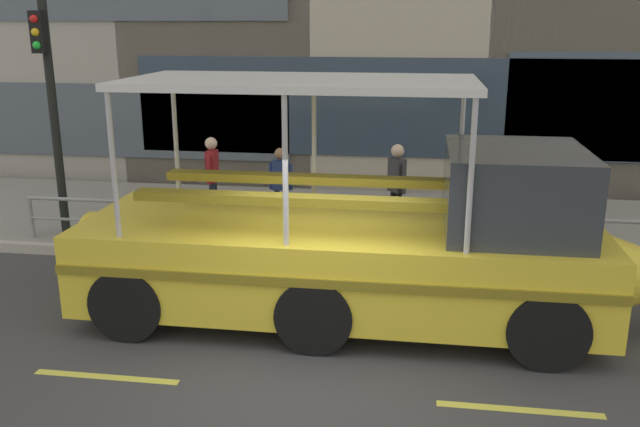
{
  "coord_description": "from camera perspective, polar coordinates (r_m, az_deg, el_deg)",
  "views": [
    {
      "loc": [
        1.2,
        -7.75,
        4.1
      ],
      "look_at": [
        -0.25,
        1.97,
        1.3
      ],
      "focal_mm": 37.98,
      "sensor_mm": 36.0,
      "label": 1
    }
  ],
  "objects": [
    {
      "name": "pedestrian_mid_right",
      "position": [
        13.01,
        -3.33,
        2.77
      ],
      "size": [
        0.46,
        0.22,
        1.61
      ],
      "color": "#1E2338",
      "rests_on": "sidewalk"
    },
    {
      "name": "duck_tour_boat",
      "position": [
        9.47,
        4.75,
        -2.75
      ],
      "size": [
        8.93,
        2.61,
        3.37
      ],
      "color": "yellow",
      "rests_on": "ground_plane"
    },
    {
      "name": "pedestrian_near_stern",
      "position": [
        13.5,
        -9.06,
        3.45
      ],
      "size": [
        0.24,
        0.51,
        1.75
      ],
      "color": "#1E2338",
      "rests_on": "sidewalk"
    },
    {
      "name": "ground_plane",
      "position": [
        8.85,
        -0.27,
        -11.71
      ],
      "size": [
        120.0,
        120.0,
        0.0
      ],
      "primitive_type": "plane",
      "color": "#3D3D3F"
    },
    {
      "name": "pedestrian_mid_left",
      "position": [
        12.59,
        6.47,
        2.69
      ],
      "size": [
        0.35,
        0.42,
        1.76
      ],
      "color": "black",
      "rests_on": "sidewalk"
    },
    {
      "name": "curb_guardrail",
      "position": [
        11.79,
        1.01,
        -0.75
      ],
      "size": [
        11.45,
        0.09,
        0.81
      ],
      "color": "gray",
      "rests_on": "sidewalk"
    },
    {
      "name": "traffic_light_pole",
      "position": [
        13.31,
        -21.79,
        9.06
      ],
      "size": [
        0.24,
        0.46,
        4.29
      ],
      "color": "black",
      "rests_on": "sidewalk"
    },
    {
      "name": "pedestrian_near_bow",
      "position": [
        12.7,
        18.15,
        1.62
      ],
      "size": [
        0.4,
        0.3,
        1.59
      ],
      "color": "black",
      "rests_on": "sidewalk"
    },
    {
      "name": "lane_centreline",
      "position": [
        8.01,
        -1.36,
        -14.84
      ],
      "size": [
        25.8,
        0.12,
        0.01
      ],
      "color": "#DBD64C",
      "rests_on": "ground_plane"
    },
    {
      "name": "sidewalk",
      "position": [
        13.99,
        3.22,
        -0.78
      ],
      "size": [
        32.0,
        4.8,
        0.18
      ],
      "primitive_type": "cube",
      "color": "gray",
      "rests_on": "ground_plane"
    },
    {
      "name": "curb_edge",
      "position": [
        11.64,
        2.07,
        -4.27
      ],
      "size": [
        32.0,
        0.18,
        0.18
      ],
      "primitive_type": "cube",
      "color": "#B2ADA3",
      "rests_on": "ground_plane"
    }
  ]
}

